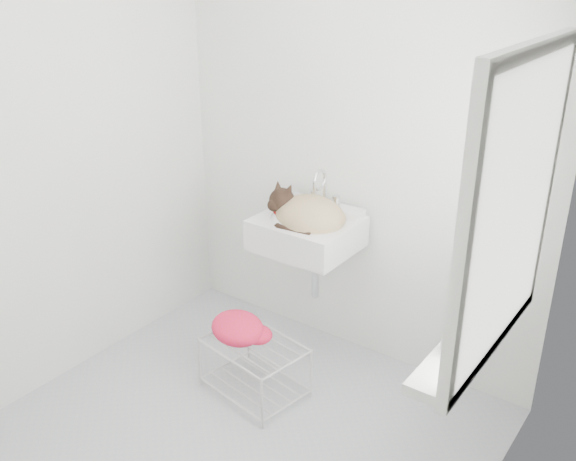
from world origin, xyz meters
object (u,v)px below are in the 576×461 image
Objects in this scene: cat at (307,214)px; bottle_c at (490,311)px; sink at (307,219)px; bottle_a at (454,354)px; bottle_b at (468,337)px; wire_rack at (255,367)px.

cat is 1.16m from bottle_c.
bottle_a is at bearing -32.63° from sink.
bottle_a is at bearing -90.00° from bottle_b.
sink is 2.68× the size of bottle_c.
cat is 1.94× the size of bottle_a.
sink reaches higher than bottle_c.
bottle_a is at bearing -90.00° from bottle_c.
cat is at bearing 147.67° from bottle_a.
wire_rack is (-0.04, -0.42, -0.74)m from cat.
bottle_b is at bearing 90.00° from bottle_a.
bottle_b is (0.00, 0.13, 0.00)m from bottle_a.
wire_rack is 3.01× the size of bottle_b.
cat is 1.31m from bottle_a.
wire_rack is (-0.02, -0.44, -0.70)m from sink.
cat is at bearing 152.74° from bottle_b.
bottle_b is at bearing -7.39° from wire_rack.
bottle_a is (1.12, -0.72, 0.00)m from sink.
bottle_b is at bearing -90.00° from bottle_c.
bottle_b reaches higher than wire_rack.
wire_rack is at bearing 172.61° from bottle_b.
sink is 0.05m from cat.
cat reaches higher than bottle_b.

